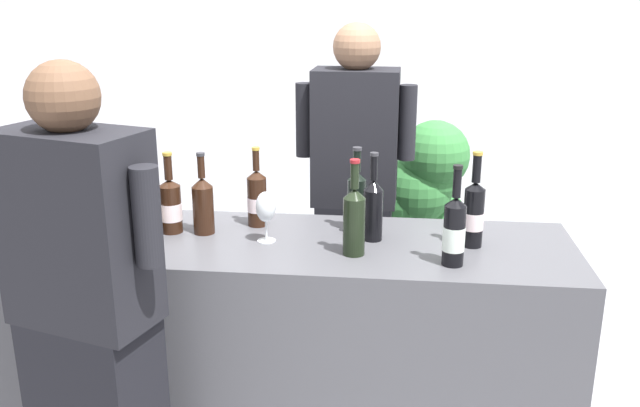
{
  "coord_description": "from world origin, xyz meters",
  "views": [
    {
      "loc": [
        0.41,
        -2.36,
        1.86
      ],
      "look_at": [
        0.15,
        0.0,
        1.11
      ],
      "focal_mm": 38.19,
      "sensor_mm": 36.0,
      "label": 1
    }
  ],
  "objects_px": {
    "wine_bottle_1": "(171,205)",
    "wine_bottle_7": "(454,231)",
    "wine_bottle_0": "(373,208)",
    "wine_bottle_6": "(74,202)",
    "wine_bottle_3": "(354,219)",
    "wine_bottle_5": "(474,213)",
    "wine_bottle_9": "(356,200)",
    "wine_bottle_4": "(146,210)",
    "potted_shrub": "(421,211)",
    "wine_glass": "(266,209)",
    "wine_bottle_10": "(54,218)",
    "person_guest": "(91,342)",
    "wine_bottle_8": "(257,198)",
    "wine_bottle_2": "(203,204)",
    "person_server": "(354,214)"
  },
  "relations": [
    {
      "from": "wine_bottle_10",
      "to": "wine_bottle_2",
      "type": "bearing_deg",
      "value": 24.16
    },
    {
      "from": "person_guest",
      "to": "potted_shrub",
      "type": "height_order",
      "value": "person_guest"
    },
    {
      "from": "wine_bottle_1",
      "to": "wine_bottle_9",
      "type": "distance_m",
      "value": 0.72
    },
    {
      "from": "wine_glass",
      "to": "wine_bottle_3",
      "type": "bearing_deg",
      "value": -15.64
    },
    {
      "from": "wine_bottle_0",
      "to": "wine_bottle_9",
      "type": "bearing_deg",
      "value": 123.23
    },
    {
      "from": "wine_bottle_3",
      "to": "wine_bottle_5",
      "type": "relative_size",
      "value": 0.98
    },
    {
      "from": "wine_bottle_4",
      "to": "wine_bottle_1",
      "type": "bearing_deg",
      "value": 49.02
    },
    {
      "from": "wine_bottle_1",
      "to": "wine_bottle_10",
      "type": "bearing_deg",
      "value": -149.14
    },
    {
      "from": "wine_bottle_7",
      "to": "wine_bottle_0",
      "type": "bearing_deg",
      "value": 142.48
    },
    {
      "from": "wine_bottle_5",
      "to": "wine_bottle_10",
      "type": "height_order",
      "value": "wine_bottle_5"
    },
    {
      "from": "wine_bottle_8",
      "to": "wine_glass",
      "type": "relative_size",
      "value": 1.65
    },
    {
      "from": "wine_bottle_4",
      "to": "wine_bottle_10",
      "type": "height_order",
      "value": "wine_bottle_10"
    },
    {
      "from": "wine_bottle_10",
      "to": "wine_bottle_6",
      "type": "bearing_deg",
      "value": 97.5
    },
    {
      "from": "wine_bottle_4",
      "to": "wine_bottle_9",
      "type": "height_order",
      "value": "wine_bottle_9"
    },
    {
      "from": "wine_bottle_3",
      "to": "potted_shrub",
      "type": "height_order",
      "value": "wine_bottle_3"
    },
    {
      "from": "wine_bottle_10",
      "to": "potted_shrub",
      "type": "bearing_deg",
      "value": 42.24
    },
    {
      "from": "wine_bottle_5",
      "to": "wine_bottle_9",
      "type": "height_order",
      "value": "wine_bottle_5"
    },
    {
      "from": "wine_bottle_9",
      "to": "wine_glass",
      "type": "height_order",
      "value": "wine_bottle_9"
    },
    {
      "from": "wine_bottle_1",
      "to": "person_server",
      "type": "relative_size",
      "value": 0.18
    },
    {
      "from": "wine_bottle_5",
      "to": "person_server",
      "type": "relative_size",
      "value": 0.2
    },
    {
      "from": "wine_bottle_3",
      "to": "wine_bottle_7",
      "type": "relative_size",
      "value": 0.99
    },
    {
      "from": "wine_bottle_2",
      "to": "wine_bottle_8",
      "type": "xyz_separation_m",
      "value": [
        0.19,
        0.11,
        -0.0
      ]
    },
    {
      "from": "wine_bottle_0",
      "to": "wine_bottle_8",
      "type": "relative_size",
      "value": 1.05
    },
    {
      "from": "wine_bottle_9",
      "to": "wine_glass",
      "type": "bearing_deg",
      "value": -152.8
    },
    {
      "from": "wine_bottle_6",
      "to": "wine_bottle_8",
      "type": "height_order",
      "value": "wine_bottle_8"
    },
    {
      "from": "wine_glass",
      "to": "potted_shrub",
      "type": "xyz_separation_m",
      "value": [
        0.61,
        1.08,
        -0.33
      ]
    },
    {
      "from": "potted_shrub",
      "to": "wine_bottle_5",
      "type": "bearing_deg",
      "value": -82.08
    },
    {
      "from": "wine_bottle_1",
      "to": "wine_bottle_7",
      "type": "distance_m",
      "value": 1.08
    },
    {
      "from": "wine_bottle_0",
      "to": "wine_bottle_6",
      "type": "distance_m",
      "value": 1.16
    },
    {
      "from": "wine_bottle_7",
      "to": "wine_glass",
      "type": "relative_size",
      "value": 1.82
    },
    {
      "from": "wine_glass",
      "to": "person_guest",
      "type": "height_order",
      "value": "person_guest"
    },
    {
      "from": "wine_bottle_6",
      "to": "wine_glass",
      "type": "height_order",
      "value": "wine_bottle_6"
    },
    {
      "from": "wine_bottle_1",
      "to": "wine_bottle_7",
      "type": "bearing_deg",
      "value": -11.44
    },
    {
      "from": "wine_bottle_3",
      "to": "person_guest",
      "type": "bearing_deg",
      "value": -149.17
    },
    {
      "from": "wine_bottle_0",
      "to": "wine_bottle_1",
      "type": "relative_size",
      "value": 1.06
    },
    {
      "from": "wine_bottle_2",
      "to": "wine_bottle_6",
      "type": "bearing_deg",
      "value": -178.89
    },
    {
      "from": "wine_bottle_10",
      "to": "wine_glass",
      "type": "relative_size",
      "value": 1.74
    },
    {
      "from": "wine_bottle_10",
      "to": "person_server",
      "type": "xyz_separation_m",
      "value": [
        1.03,
        0.85,
        -0.23
      ]
    },
    {
      "from": "wine_glass",
      "to": "wine_bottle_8",
      "type": "bearing_deg",
      "value": 111.24
    },
    {
      "from": "wine_bottle_4",
      "to": "wine_bottle_7",
      "type": "relative_size",
      "value": 0.89
    },
    {
      "from": "wine_bottle_7",
      "to": "wine_bottle_6",
      "type": "bearing_deg",
      "value": 171.82
    },
    {
      "from": "wine_bottle_3",
      "to": "wine_bottle_7",
      "type": "height_order",
      "value": "wine_bottle_7"
    },
    {
      "from": "wine_bottle_9",
      "to": "person_server",
      "type": "bearing_deg",
      "value": 94.21
    },
    {
      "from": "wine_bottle_2",
      "to": "person_server",
      "type": "distance_m",
      "value": 0.86
    },
    {
      "from": "wine_bottle_2",
      "to": "person_guest",
      "type": "height_order",
      "value": "person_guest"
    },
    {
      "from": "wine_bottle_7",
      "to": "wine_bottle_10",
      "type": "xyz_separation_m",
      "value": [
        -1.42,
        -0.0,
        -0.01
      ]
    },
    {
      "from": "wine_bottle_8",
      "to": "wine_bottle_4",
      "type": "bearing_deg",
      "value": -153.14
    },
    {
      "from": "wine_bottle_9",
      "to": "person_guest",
      "type": "height_order",
      "value": "person_guest"
    },
    {
      "from": "wine_bottle_5",
      "to": "wine_bottle_8",
      "type": "distance_m",
      "value": 0.84
    },
    {
      "from": "wine_bottle_5",
      "to": "wine_glass",
      "type": "height_order",
      "value": "wine_bottle_5"
    }
  ]
}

